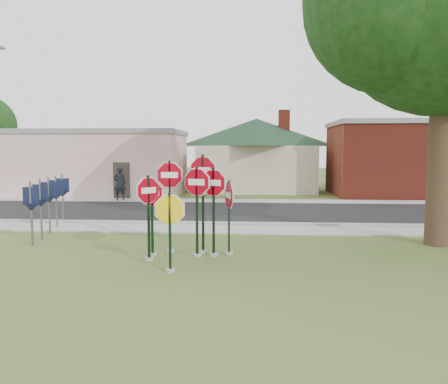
# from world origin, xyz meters

# --- Properties ---
(ground) EXTENTS (120.00, 120.00, 0.00)m
(ground) POSITION_xyz_m (0.00, 0.00, 0.00)
(ground) COLOR #324F1D
(ground) RESTS_ON ground
(sidewalk_near) EXTENTS (60.00, 1.60, 0.06)m
(sidewalk_near) POSITION_xyz_m (0.00, 5.50, 0.03)
(sidewalk_near) COLOR gray
(sidewalk_near) RESTS_ON ground
(road) EXTENTS (60.00, 7.00, 0.04)m
(road) POSITION_xyz_m (0.00, 10.00, 0.02)
(road) COLOR black
(road) RESTS_ON ground
(sidewalk_far) EXTENTS (60.00, 1.60, 0.06)m
(sidewalk_far) POSITION_xyz_m (0.00, 14.30, 0.03)
(sidewalk_far) COLOR gray
(sidewalk_far) RESTS_ON ground
(curb) EXTENTS (60.00, 0.20, 0.14)m
(curb) POSITION_xyz_m (0.00, 6.50, 0.07)
(curb) COLOR gray
(curb) RESTS_ON ground
(stop_sign_center) EXTENTS (1.01, 0.34, 2.61)m
(stop_sign_center) POSITION_xyz_m (0.25, 1.49, 1.62)
(stop_sign_center) COLOR gray
(stop_sign_center) RESTS_ON ground
(stop_sign_yellow) EXTENTS (1.02, 0.24, 2.04)m
(stop_sign_yellow) POSITION_xyz_m (-0.21, -0.05, 1.19)
(stop_sign_yellow) COLOR gray
(stop_sign_yellow) RESTS_ON ground
(stop_sign_left) EXTENTS (0.66, 0.75, 2.38)m
(stop_sign_left) POSITION_xyz_m (-0.98, 1.00, 1.44)
(stop_sign_left) COLOR gray
(stop_sign_left) RESTS_ON ground
(stop_sign_right) EXTENTS (0.96, 0.42, 2.57)m
(stop_sign_right) POSITION_xyz_m (0.70, 1.59, 1.59)
(stop_sign_right) COLOR gray
(stop_sign_right) RESTS_ON ground
(stop_sign_back_right) EXTENTS (1.06, 0.41, 2.94)m
(stop_sign_back_right) POSITION_xyz_m (0.37, 1.93, 1.88)
(stop_sign_back_right) COLOR gray
(stop_sign_back_right) RESTS_ON ground
(stop_sign_back_left) EXTENTS (1.03, 0.24, 2.76)m
(stop_sign_back_left) POSITION_xyz_m (-0.59, 1.97, 1.72)
(stop_sign_back_left) COLOR gray
(stop_sign_back_left) RESTS_ON ground
(stop_sign_far_right) EXTENTS (0.35, 0.97, 2.21)m
(stop_sign_far_right) POSITION_xyz_m (1.12, 1.78, 1.33)
(stop_sign_far_right) COLOR gray
(stop_sign_far_right) RESTS_ON ground
(stop_sign_far_left) EXTENTS (0.67, 0.73, 2.24)m
(stop_sign_far_left) POSITION_xyz_m (-1.01, 1.51, 1.34)
(stop_sign_far_left) COLOR gray
(stop_sign_far_left) RESTS_ON ground
(route_sign_row) EXTENTS (1.43, 4.63, 2.00)m
(route_sign_row) POSITION_xyz_m (-5.40, 4.50, 1.22)
(route_sign_row) COLOR #59595E
(route_sign_row) RESTS_ON ground
(building_stucco) EXTENTS (12.20, 6.20, 4.20)m
(building_stucco) POSITION_xyz_m (-9.00, 18.00, 2.15)
(building_stucco) COLOR beige
(building_stucco) RESTS_ON ground
(building_house) EXTENTS (11.60, 11.60, 6.20)m
(building_house) POSITION_xyz_m (2.00, 22.00, 3.65)
(building_house) COLOR #C1B299
(building_house) RESTS_ON ground
(building_brick) EXTENTS (10.20, 6.20, 4.75)m
(building_brick) POSITION_xyz_m (12.00, 18.50, 2.40)
(building_brick) COLOR maroon
(building_brick) RESTS_ON ground
(pedestrian) EXTENTS (0.81, 0.67, 1.91)m
(pedestrian) POSITION_xyz_m (-5.81, 14.01, 1.02)
(pedestrian) COLOR black
(pedestrian) RESTS_ON sidewalk_far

